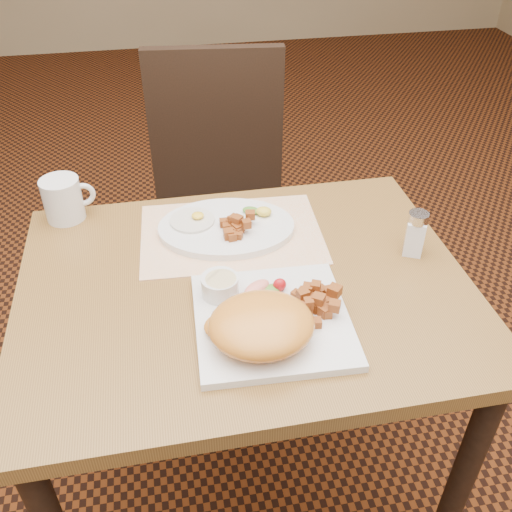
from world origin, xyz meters
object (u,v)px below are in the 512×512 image
object	(u,v)px
plate_oval	(226,227)
salt_shaker	(415,233)
plate_square	(272,320)
chair_far	(219,196)
coffee_mug	(64,199)
table	(245,321)

from	to	relation	value
plate_oval	salt_shaker	world-z (taller)	salt_shaker
plate_square	plate_oval	xyz separation A→B (m)	(-0.04, 0.31, 0.00)
plate_oval	chair_far	bearing A→B (deg)	85.04
chair_far	salt_shaker	bearing A→B (deg)	123.42
coffee_mug	plate_oval	bearing A→B (deg)	-19.58
table	salt_shaker	world-z (taller)	salt_shaker
chair_far	plate_square	world-z (taller)	chair_far
coffee_mug	salt_shaker	bearing A→B (deg)	-20.77
plate_oval	salt_shaker	bearing A→B (deg)	-21.88
plate_square	salt_shaker	xyz separation A→B (m)	(0.34, 0.16, 0.04)
table	plate_oval	xyz separation A→B (m)	(-0.01, 0.18, 0.12)
chair_far	plate_oval	world-z (taller)	chair_far
chair_far	salt_shaker	xyz separation A→B (m)	(0.33, -0.65, 0.26)
table	plate_square	distance (m)	0.17
plate_square	coffee_mug	bearing A→B (deg)	132.25
plate_square	chair_far	bearing A→B (deg)	89.70
chair_far	coffee_mug	size ratio (longest dim) A/B	8.19
plate_square	salt_shaker	bearing A→B (deg)	24.78
table	plate_square	world-z (taller)	plate_square
salt_shaker	coffee_mug	bearing A→B (deg)	159.23
chair_far	salt_shaker	distance (m)	0.78
plate_square	plate_oval	bearing A→B (deg)	97.27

